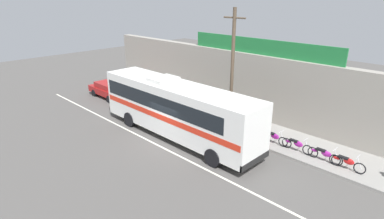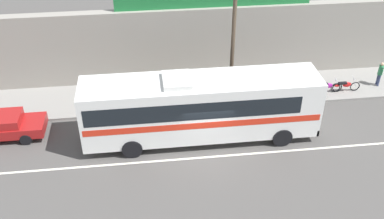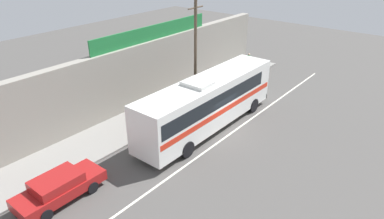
% 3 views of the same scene
% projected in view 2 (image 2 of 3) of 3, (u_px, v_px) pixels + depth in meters
% --- Properties ---
extents(ground_plane, '(70.00, 70.00, 0.00)m').
position_uv_depth(ground_plane, '(206.00, 147.00, 23.44)').
color(ground_plane, '#4F4C49').
extents(sidewalk_slab, '(30.00, 3.60, 0.14)m').
position_uv_depth(sidewalk_slab, '(194.00, 94.00, 27.67)').
color(sidewalk_slab, gray).
rests_on(sidewalk_slab, ground_plane).
extents(storefront_facade, '(30.00, 0.70, 4.80)m').
position_uv_depth(storefront_facade, '(190.00, 44.00, 28.13)').
color(storefront_facade, gray).
rests_on(storefront_facade, ground_plane).
extents(road_center_stripe, '(30.00, 0.14, 0.01)m').
position_uv_depth(road_center_stripe, '(209.00, 157.00, 22.78)').
color(road_center_stripe, silver).
rests_on(road_center_stripe, ground_plane).
extents(intercity_bus, '(12.19, 2.63, 3.78)m').
position_uv_depth(intercity_bus, '(199.00, 106.00, 22.99)').
color(intercity_bus, white).
rests_on(intercity_bus, ground_plane).
extents(parked_car, '(4.43, 1.83, 1.37)m').
position_uv_depth(parked_car, '(2.00, 126.00, 23.79)').
color(parked_car, maroon).
rests_on(parked_car, ground_plane).
extents(utility_pole, '(1.60, 0.22, 7.96)m').
position_uv_depth(utility_pole, '(233.00, 41.00, 24.29)').
color(utility_pole, brown).
rests_on(utility_pole, sidewalk_slab).
extents(motorcycle_orange, '(1.87, 0.56, 0.94)m').
position_uv_depth(motorcycle_orange, '(277.00, 90.00, 27.11)').
color(motorcycle_orange, black).
rests_on(motorcycle_orange, sidewalk_slab).
extents(motorcycle_black, '(1.87, 0.56, 0.94)m').
position_uv_depth(motorcycle_black, '(345.00, 85.00, 27.55)').
color(motorcycle_black, black).
rests_on(motorcycle_black, sidewalk_slab).
extents(motorcycle_green, '(1.92, 0.56, 0.94)m').
position_uv_depth(motorcycle_green, '(301.00, 88.00, 27.28)').
color(motorcycle_green, black).
rests_on(motorcycle_green, sidewalk_slab).
extents(motorcycle_purple, '(1.96, 0.56, 0.94)m').
position_uv_depth(motorcycle_purple, '(326.00, 87.00, 27.43)').
color(motorcycle_purple, black).
rests_on(motorcycle_purple, sidewalk_slab).
extents(pedestrian_by_curb, '(0.30, 0.48, 1.61)m').
position_uv_depth(pedestrian_by_curb, '(380.00, 72.00, 27.88)').
color(pedestrian_by_curb, navy).
rests_on(pedestrian_by_curb, sidewalk_slab).
extents(pedestrian_far_right, '(0.30, 0.48, 1.68)m').
position_uv_depth(pedestrian_far_right, '(181.00, 82.00, 26.83)').
color(pedestrian_far_right, navy).
rests_on(pedestrian_far_right, sidewalk_slab).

